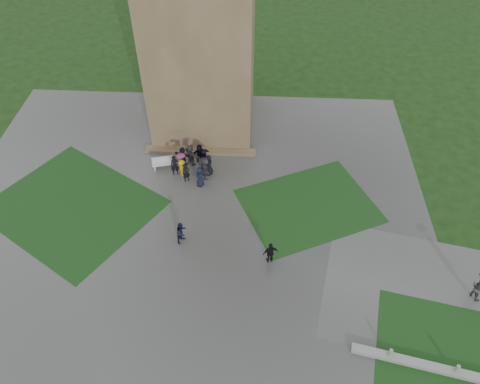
{
  "coord_description": "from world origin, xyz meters",
  "views": [
    {
      "loc": [
        4.79,
        -18.48,
        24.5
      ],
      "look_at": [
        3.54,
        4.95,
        1.2
      ],
      "focal_mm": 35.0,
      "sensor_mm": 36.0,
      "label": 1
    }
  ],
  "objects_px": {
    "pedestrian_mid": "(182,232)",
    "pedestrian_near": "(270,253)",
    "tower": "(200,21)",
    "pedestrian_path": "(480,285)",
    "bench": "(163,163)"
  },
  "relations": [
    {
      "from": "bench",
      "to": "pedestrian_path",
      "type": "bearing_deg",
      "value": -40.39
    },
    {
      "from": "tower",
      "to": "pedestrian_path",
      "type": "distance_m",
      "value": 26.08
    },
    {
      "from": "pedestrian_path",
      "to": "bench",
      "type": "bearing_deg",
      "value": 153.01
    },
    {
      "from": "tower",
      "to": "pedestrian_mid",
      "type": "relative_size",
      "value": 10.65
    },
    {
      "from": "tower",
      "to": "bench",
      "type": "relative_size",
      "value": 10.03
    },
    {
      "from": "tower",
      "to": "pedestrian_path",
      "type": "height_order",
      "value": "tower"
    },
    {
      "from": "pedestrian_mid",
      "to": "pedestrian_path",
      "type": "bearing_deg",
      "value": -71.79
    },
    {
      "from": "bench",
      "to": "pedestrian_path",
      "type": "distance_m",
      "value": 23.3
    },
    {
      "from": "bench",
      "to": "pedestrian_path",
      "type": "height_order",
      "value": "pedestrian_path"
    },
    {
      "from": "pedestrian_mid",
      "to": "pedestrian_path",
      "type": "distance_m",
      "value": 18.56
    },
    {
      "from": "tower",
      "to": "pedestrian_path",
      "type": "xyz_separation_m",
      "value": [
        18.12,
        -17.05,
        -7.82
      ]
    },
    {
      "from": "pedestrian_near",
      "to": "pedestrian_mid",
      "type": "bearing_deg",
      "value": -31.47
    },
    {
      "from": "pedestrian_mid",
      "to": "pedestrian_near",
      "type": "height_order",
      "value": "pedestrian_near"
    },
    {
      "from": "tower",
      "to": "pedestrian_near",
      "type": "distance_m",
      "value": 18.07
    },
    {
      "from": "pedestrian_near",
      "to": "pedestrian_path",
      "type": "relative_size",
      "value": 0.76
    }
  ]
}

